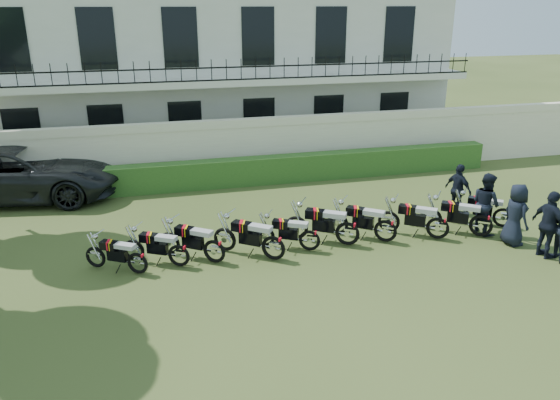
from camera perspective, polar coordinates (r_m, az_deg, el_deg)
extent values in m
plane|color=#34431B|center=(13.67, 0.80, -7.72)|extent=(100.00, 100.00, 0.00)
cube|color=#EFE6C9|center=(20.64, -5.05, 4.86)|extent=(30.00, 0.30, 2.00)
cube|color=#EFE6C9|center=(20.37, -5.15, 7.98)|extent=(30.00, 0.35, 0.30)
cube|color=#224B1A|center=(20.20, -1.83, 3.12)|extent=(18.00, 0.60, 1.00)
cube|color=silver|center=(26.03, -7.52, 13.51)|extent=(20.00, 8.00, 7.00)
cube|color=silver|center=(21.41, -5.86, 12.21)|extent=(20.00, 1.40, 0.25)
cube|color=black|center=(20.70, -5.63, 13.63)|extent=(20.00, 0.05, 0.05)
cube|color=black|center=(20.75, -5.59, 12.39)|extent=(20.00, 0.05, 0.05)
cube|color=black|center=(22.62, -25.19, 5.94)|extent=(1.30, 0.12, 2.20)
cube|color=black|center=(22.15, -26.56, 14.72)|extent=(1.30, 0.12, 2.20)
cube|color=black|center=(22.25, -17.58, 6.70)|extent=(1.30, 0.12, 2.20)
cube|color=black|center=(21.77, -18.56, 15.68)|extent=(1.30, 0.12, 2.20)
cube|color=black|center=(22.28, -9.82, 7.35)|extent=(1.30, 0.12, 2.20)
cube|color=black|center=(21.80, -10.38, 16.36)|extent=(1.30, 0.12, 2.20)
cube|color=black|center=(22.70, -2.20, 7.87)|extent=(1.30, 0.12, 2.20)
cube|color=black|center=(22.24, -2.32, 16.72)|extent=(1.30, 0.12, 2.20)
cube|color=black|center=(23.51, 5.03, 8.23)|extent=(1.30, 0.12, 2.20)
cube|color=black|center=(23.06, 5.31, 16.77)|extent=(1.30, 0.12, 2.20)
cube|color=black|center=(24.66, 11.70, 8.44)|extent=(1.30, 0.12, 2.20)
cube|color=black|center=(24.23, 12.30, 16.57)|extent=(1.30, 0.12, 2.20)
torus|color=black|center=(13.69, -12.49, -6.89)|extent=(0.52, 0.36, 0.56)
torus|color=black|center=(14.28, -16.72, -6.13)|extent=(0.52, 0.36, 0.56)
cube|color=black|center=(13.89, -14.54, -6.03)|extent=(0.52, 0.41, 0.28)
cube|color=black|center=(13.90, -15.38, -4.97)|extent=(0.48, 0.42, 0.20)
cube|color=red|center=(13.89, -15.38, -4.94)|extent=(0.12, 0.26, 0.21)
cube|color=yellow|center=(13.86, -15.19, -4.97)|extent=(0.09, 0.25, 0.21)
cube|color=#ACACAC|center=(13.65, -13.74, -5.11)|extent=(0.55, 0.45, 0.11)
cylinder|color=silver|center=(13.94, -16.51, -3.77)|extent=(0.31, 0.49, 0.03)
torus|color=black|center=(13.87, -8.14, -6.16)|extent=(0.56, 0.36, 0.59)
torus|color=black|center=(14.37, -12.80, -5.51)|extent=(0.56, 0.36, 0.59)
cube|color=black|center=(14.03, -10.37, -5.33)|extent=(0.55, 0.41, 0.29)
cube|color=black|center=(14.01, -11.26, -4.25)|extent=(0.50, 0.43, 0.21)
cube|color=red|center=(14.01, -11.27, -4.21)|extent=(0.12, 0.27, 0.22)
cube|color=yellow|center=(13.99, -11.05, -4.24)|extent=(0.09, 0.27, 0.22)
cube|color=#ACACAC|center=(13.80, -9.46, -4.33)|extent=(0.58, 0.46, 0.12)
cylinder|color=silver|center=(14.03, -12.49, -3.02)|extent=(0.31, 0.52, 0.03)
torus|color=black|center=(13.87, -4.43, -5.93)|extent=(0.56, 0.45, 0.63)
torus|color=black|center=(14.47, -9.21, -5.00)|extent=(0.56, 0.45, 0.63)
cube|color=black|center=(14.07, -6.71, -4.93)|extent=(0.57, 0.49, 0.31)
cube|color=black|center=(14.06, -7.61, -3.74)|extent=(0.53, 0.49, 0.23)
cube|color=red|center=(14.06, -7.61, -3.70)|extent=(0.16, 0.29, 0.24)
cube|color=yellow|center=(14.03, -7.39, -3.74)|extent=(0.13, 0.28, 0.24)
cube|color=#ACACAC|center=(13.82, -5.75, -3.92)|extent=(0.60, 0.54, 0.12)
cylinder|color=silver|center=(14.10, -8.84, -2.38)|extent=(0.39, 0.52, 0.03)
torus|color=black|center=(13.96, 1.99, -5.62)|extent=(0.59, 0.48, 0.67)
torus|color=black|center=(14.47, -3.29, -4.68)|extent=(0.59, 0.48, 0.67)
cube|color=black|center=(14.11, -0.50, -4.58)|extent=(0.60, 0.52, 0.33)
cube|color=black|center=(14.08, -1.45, -3.32)|extent=(0.56, 0.52, 0.24)
cube|color=red|center=(14.08, -1.45, -3.28)|extent=(0.17, 0.31, 0.25)
cube|color=yellow|center=(14.05, -1.20, -3.32)|extent=(0.14, 0.30, 0.25)
cube|color=#ACACAC|center=(13.87, 0.62, -3.50)|extent=(0.64, 0.57, 0.13)
cylinder|color=silver|center=(14.09, -2.76, -1.88)|extent=(0.42, 0.54, 0.03)
torus|color=black|center=(14.67, 5.52, -4.55)|extent=(0.56, 0.35, 0.59)
torus|color=black|center=(14.86, 0.72, -4.12)|extent=(0.56, 0.35, 0.59)
cube|color=black|center=(14.69, 3.30, -3.84)|extent=(0.55, 0.40, 0.29)
cube|color=black|center=(14.62, 2.46, -2.83)|extent=(0.50, 0.42, 0.21)
cube|color=red|center=(14.61, 2.46, -2.79)|extent=(0.11, 0.27, 0.22)
cube|color=yellow|center=(14.61, 2.69, -2.81)|extent=(0.08, 0.26, 0.22)
cube|color=#ACACAC|center=(14.53, 4.33, -2.85)|extent=(0.58, 0.45, 0.12)
cylinder|color=silver|center=(14.56, 1.29, -1.68)|extent=(0.29, 0.53, 0.03)
torus|color=black|center=(15.04, 9.78, -3.93)|extent=(0.63, 0.45, 0.68)
torus|color=black|center=(15.27, 4.36, -3.30)|extent=(0.63, 0.45, 0.68)
cube|color=black|center=(15.06, 7.28, -3.05)|extent=(0.63, 0.50, 0.34)
cube|color=black|center=(14.99, 6.37, -1.88)|extent=(0.58, 0.51, 0.25)
cube|color=red|center=(14.99, 6.37, -1.84)|extent=(0.15, 0.31, 0.26)
cube|color=yellow|center=(14.98, 6.62, -1.87)|extent=(0.12, 0.31, 0.26)
cube|color=#ACACAC|center=(14.89, 8.48, -1.95)|extent=(0.66, 0.56, 0.13)
cylinder|color=silver|center=(14.94, 5.07, -0.53)|extent=(0.39, 0.59, 0.03)
torus|color=black|center=(15.40, 13.47, -3.67)|extent=(0.58, 0.48, 0.65)
torus|color=black|center=(15.66, 8.46, -2.92)|extent=(0.58, 0.48, 0.65)
cube|color=black|center=(15.44, 11.18, -2.78)|extent=(0.58, 0.51, 0.32)
cube|color=black|center=(15.38, 10.35, -1.65)|extent=(0.55, 0.51, 0.24)
cube|color=red|center=(15.38, 10.36, -1.61)|extent=(0.17, 0.30, 0.25)
cube|color=yellow|center=(15.37, 10.59, -1.65)|extent=(0.14, 0.29, 0.25)
cube|color=#ACACAC|center=(15.27, 12.31, -1.78)|extent=(0.62, 0.56, 0.13)
cylinder|color=silver|center=(15.34, 9.18, -0.36)|extent=(0.42, 0.53, 0.03)
torus|color=black|center=(16.03, 18.58, -3.25)|extent=(0.58, 0.46, 0.65)
torus|color=black|center=(16.11, 13.70, -2.63)|extent=(0.58, 0.46, 0.65)
cube|color=black|center=(15.99, 16.37, -2.44)|extent=(0.58, 0.50, 0.32)
cube|color=black|center=(15.91, 15.60, -1.37)|extent=(0.55, 0.50, 0.23)
cube|color=red|center=(15.90, 15.61, -1.34)|extent=(0.16, 0.30, 0.24)
cube|color=yellow|center=(15.90, 15.83, -1.37)|extent=(0.13, 0.29, 0.24)
cube|color=#ACACAC|center=(15.86, 17.51, -1.47)|extent=(0.62, 0.55, 0.13)
cylinder|color=silver|center=(15.83, 14.49, -0.15)|extent=(0.40, 0.53, 0.03)
torus|color=black|center=(16.61, 22.63, -2.95)|extent=(0.58, 0.47, 0.66)
torus|color=black|center=(16.63, 17.84, -2.30)|extent=(0.58, 0.47, 0.66)
cube|color=black|center=(16.55, 20.48, -2.13)|extent=(0.59, 0.51, 0.32)
cube|color=black|center=(16.45, 19.75, -1.08)|extent=(0.55, 0.52, 0.24)
cube|color=red|center=(16.45, 19.75, -1.05)|extent=(0.17, 0.30, 0.25)
cube|color=yellow|center=(16.45, 19.98, -1.08)|extent=(0.14, 0.29, 0.25)
cube|color=#ACACAC|center=(16.43, 21.62, -1.19)|extent=(0.63, 0.56, 0.13)
cylinder|color=silver|center=(16.36, 18.69, 0.13)|extent=(0.42, 0.53, 0.03)
torus|color=black|center=(17.55, 24.34, -2.08)|extent=(0.53, 0.44, 0.60)
torus|color=black|center=(17.54, 20.19, -1.52)|extent=(0.53, 0.44, 0.60)
cube|color=black|center=(17.48, 22.49, -1.37)|extent=(0.54, 0.47, 0.30)
cube|color=black|center=(17.39, 21.86, -0.46)|extent=(0.51, 0.47, 0.22)
cube|color=red|center=(17.39, 21.87, -0.42)|extent=(0.16, 0.28, 0.23)
cube|color=yellow|center=(17.39, 22.06, -0.45)|extent=(0.13, 0.27, 0.23)
cube|color=#ACACAC|center=(17.39, 23.49, -0.55)|extent=(0.57, 0.52, 0.12)
cylinder|color=silver|center=(17.30, 20.95, 0.61)|extent=(0.39, 0.49, 0.03)
imported|color=black|center=(20.47, -25.54, 2.58)|extent=(6.97, 3.95, 1.83)
imported|color=black|center=(15.80, 26.31, -2.34)|extent=(0.58, 1.12, 1.83)
imported|color=black|center=(16.28, 23.40, -1.41)|extent=(0.59, 0.87, 1.75)
imported|color=black|center=(16.77, 20.70, -0.33)|extent=(0.79, 0.96, 1.81)
imported|color=black|center=(17.96, 18.12, 1.02)|extent=(0.70, 1.05, 1.65)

